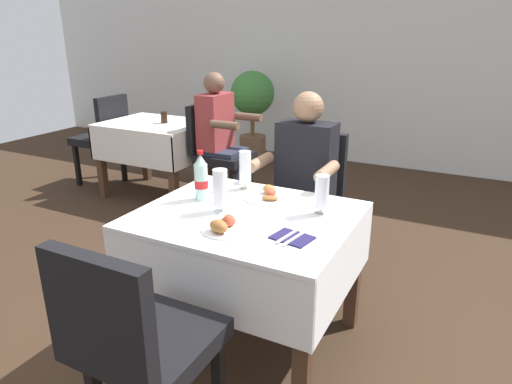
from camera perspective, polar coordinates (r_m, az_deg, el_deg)
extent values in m
plane|color=#382619|center=(2.63, 0.05, -18.12)|extent=(11.00, 11.00, 0.00)
cube|color=silver|center=(5.77, 18.46, 16.85)|extent=(11.00, 0.12, 2.85)
cube|color=white|center=(2.28, -1.14, -2.88)|extent=(1.05, 0.89, 0.02)
cube|color=white|center=(2.03, -7.06, -11.54)|extent=(1.05, 0.02, 0.32)
cube|color=white|center=(2.71, 3.24, -3.04)|extent=(1.05, 0.02, 0.32)
cube|color=white|center=(2.62, -11.20, -4.28)|extent=(0.02, 0.89, 0.32)
cube|color=white|center=(2.19, 11.13, -9.33)|extent=(0.02, 0.89, 0.32)
cube|color=#472D1E|center=(2.43, -15.55, -12.15)|extent=(0.07, 0.07, 0.73)
cube|color=#472D1E|center=(2.00, 5.90, -19.03)|extent=(0.07, 0.07, 0.73)
cube|color=#472D1E|center=(2.96, -5.57, -5.43)|extent=(0.07, 0.07, 0.73)
cube|color=#472D1E|center=(2.62, 12.16, -9.29)|extent=(0.07, 0.07, 0.73)
cube|color=black|center=(3.01, 5.61, -2.38)|extent=(0.44, 0.44, 0.08)
cube|color=black|center=(3.14, 7.46, 3.55)|extent=(0.42, 0.06, 0.44)
cube|color=black|center=(3.04, 1.23, -7.56)|extent=(0.04, 0.04, 0.45)
cube|color=black|center=(2.92, 7.31, -8.89)|extent=(0.04, 0.04, 0.45)
cube|color=black|center=(3.31, 3.81, -5.15)|extent=(0.04, 0.04, 0.45)
cube|color=black|center=(3.21, 9.42, -6.25)|extent=(0.04, 0.04, 0.45)
cube|color=black|center=(1.87, -12.45, -17.77)|extent=(0.44, 0.44, 0.08)
cube|color=black|center=(1.58, -19.04, -14.74)|extent=(0.42, 0.06, 0.44)
cube|color=black|center=(2.07, -4.69, -22.67)|extent=(0.04, 0.04, 0.45)
cube|color=black|center=(2.22, -12.63, -19.54)|extent=(0.04, 0.04, 0.45)
cylinder|color=#282D42|center=(2.97, 2.72, -8.21)|extent=(0.10, 0.10, 0.45)
cylinder|color=#282D42|center=(2.92, 5.61, -8.85)|extent=(0.10, 0.10, 0.45)
cube|color=#282D42|center=(2.96, 5.52, -2.32)|extent=(0.34, 0.36, 0.12)
cube|color=black|center=(2.93, 6.30, 3.84)|extent=(0.36, 0.20, 0.50)
sphere|color=#997051|center=(2.86, 6.56, 10.51)|extent=(0.19, 0.19, 0.19)
cylinder|color=#997051|center=(2.80, 0.51, 3.76)|extent=(0.07, 0.26, 0.07)
cylinder|color=#997051|center=(2.65, 8.87, 2.55)|extent=(0.07, 0.26, 0.07)
cylinder|color=white|center=(2.09, -3.80, -4.64)|extent=(0.22, 0.22, 0.01)
ellipsoid|color=#C14C33|center=(2.10, -3.53, -3.69)|extent=(0.09, 0.10, 0.05)
ellipsoid|color=#C14C33|center=(2.09, -3.45, -3.55)|extent=(0.06, 0.06, 0.06)
ellipsoid|color=#99602D|center=(2.04, -4.69, -4.29)|extent=(0.11, 0.09, 0.06)
cylinder|color=white|center=(2.47, 1.42, -0.75)|extent=(0.25, 0.25, 0.01)
ellipsoid|color=#B77A38|center=(2.50, 1.65, 0.34)|extent=(0.10, 0.09, 0.05)
ellipsoid|color=#C14C33|center=(2.46, 1.85, -0.05)|extent=(0.08, 0.09, 0.05)
ellipsoid|color=#99602D|center=(2.41, 1.79, -0.76)|extent=(0.10, 0.08, 0.02)
cylinder|color=white|center=(2.29, 8.10, -2.68)|extent=(0.07, 0.07, 0.01)
cylinder|color=white|center=(2.28, 8.13, -2.27)|extent=(0.02, 0.02, 0.03)
cylinder|color=white|center=(2.25, 8.25, 0.06)|extent=(0.07, 0.07, 0.17)
cylinder|color=black|center=(2.27, 8.18, -1.15)|extent=(0.06, 0.06, 0.07)
cylinder|color=white|center=(2.62, -1.34, 0.43)|extent=(0.07, 0.07, 0.01)
cylinder|color=white|center=(2.61, -1.34, 0.80)|extent=(0.02, 0.02, 0.03)
cylinder|color=white|center=(2.58, -1.36, 3.09)|extent=(0.07, 0.07, 0.19)
cylinder|color=#C68928|center=(2.59, -1.35, 2.38)|extent=(0.06, 0.06, 0.12)
cylinder|color=white|center=(2.30, -4.40, -2.39)|extent=(0.07, 0.07, 0.01)
cylinder|color=white|center=(2.30, -4.41, -1.97)|extent=(0.02, 0.02, 0.03)
cylinder|color=white|center=(2.26, -4.48, 0.56)|extent=(0.07, 0.07, 0.19)
cylinder|color=gold|center=(2.28, -4.44, -0.86)|extent=(0.07, 0.07, 0.07)
cylinder|color=silver|center=(2.45, -6.86, 1.25)|extent=(0.07, 0.07, 0.20)
cylinder|color=red|center=(2.45, -6.85, 1.03)|extent=(0.07, 0.07, 0.04)
cone|color=silver|center=(2.41, -6.98, 4.09)|extent=(0.06, 0.06, 0.05)
cylinder|color=red|center=(2.40, -7.02, 4.94)|extent=(0.03, 0.03, 0.02)
cube|color=#231E4C|center=(2.02, 4.55, -5.71)|extent=(0.19, 0.16, 0.01)
cube|color=silver|center=(2.02, 4.13, -5.40)|extent=(0.05, 0.19, 0.01)
cube|color=silver|center=(2.00, 4.99, -5.66)|extent=(0.05, 0.19, 0.01)
cube|color=white|center=(4.65, -12.51, 8.37)|extent=(1.00, 0.78, 0.02)
cube|color=white|center=(4.41, -15.49, 5.23)|extent=(1.00, 0.02, 0.32)
cube|color=white|center=(4.98, -9.58, 7.29)|extent=(1.00, 0.02, 0.32)
cube|color=white|center=(5.01, -16.78, 6.79)|extent=(0.02, 0.78, 0.32)
cube|color=white|center=(4.40, -7.33, 5.76)|extent=(0.02, 0.78, 0.32)
cube|color=#472D1E|center=(4.80, -18.78, 3.51)|extent=(0.07, 0.07, 0.73)
cube|color=#472D1E|center=(4.23, -10.31, 2.14)|extent=(0.07, 0.07, 0.73)
cube|color=#472D1E|center=(5.26, -13.69, 5.37)|extent=(0.07, 0.07, 0.73)
cube|color=#472D1E|center=(4.75, -5.50, 4.31)|extent=(0.07, 0.07, 0.73)
cube|color=black|center=(5.24, -19.17, 6.20)|extent=(0.44, 0.44, 0.08)
cube|color=black|center=(5.02, -17.48, 8.86)|extent=(0.06, 0.42, 0.44)
cube|color=black|center=(5.54, -18.86, 4.08)|extent=(0.04, 0.04, 0.45)
cube|color=black|center=(5.32, -21.43, 3.15)|extent=(0.04, 0.04, 0.45)
cube|color=black|center=(5.30, -16.26, 3.70)|extent=(0.04, 0.04, 0.45)
cube|color=black|center=(5.07, -18.85, 2.71)|extent=(0.04, 0.04, 0.45)
cube|color=black|center=(4.26, -3.84, 4.32)|extent=(0.44, 0.44, 0.08)
cube|color=black|center=(4.33, -6.79, 8.02)|extent=(0.06, 0.42, 0.44)
cube|color=black|center=(4.11, -2.92, -0.08)|extent=(0.04, 0.04, 0.45)
cube|color=black|center=(4.40, -0.72, 1.25)|extent=(0.04, 0.04, 0.45)
cube|color=black|center=(4.29, -6.87, 0.62)|extent=(0.04, 0.04, 0.45)
cube|color=black|center=(4.56, -4.51, 1.87)|extent=(0.04, 0.04, 0.45)
cylinder|color=#282D42|center=(4.20, -2.65, 0.35)|extent=(0.10, 0.10, 0.45)
cylinder|color=#282D42|center=(4.33, -1.60, 0.97)|extent=(0.10, 0.10, 0.45)
cube|color=#282D42|center=(4.26, -4.07, 4.61)|extent=(0.36, 0.34, 0.12)
cube|color=#9E3838|center=(4.23, -5.11, 8.79)|extent=(0.20, 0.36, 0.50)
sphere|color=brown|center=(4.18, -5.26, 13.43)|extent=(0.19, 0.19, 0.19)
cylinder|color=brown|center=(3.93, -3.92, 8.35)|extent=(0.26, 0.07, 0.07)
cylinder|color=brown|center=(4.30, -0.95, 9.37)|extent=(0.26, 0.07, 0.07)
cylinder|color=black|center=(4.60, -11.42, 9.13)|extent=(0.06, 0.06, 0.11)
cylinder|color=brown|center=(5.82, -0.43, 5.38)|extent=(0.33, 0.33, 0.35)
cylinder|color=brown|center=(5.75, -0.44, 8.58)|extent=(0.05, 0.05, 0.31)
sphere|color=#387533|center=(5.69, -0.45, 12.24)|extent=(0.54, 0.54, 0.54)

